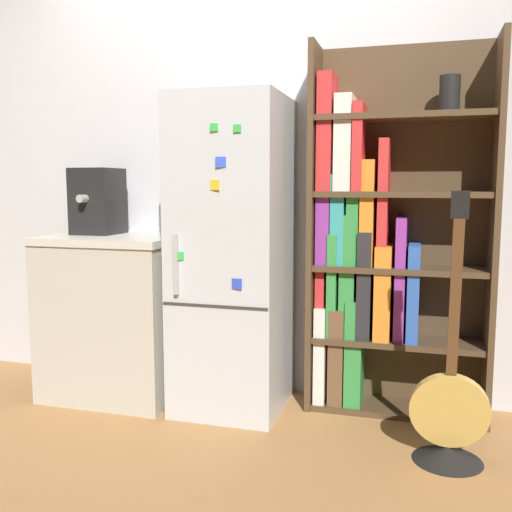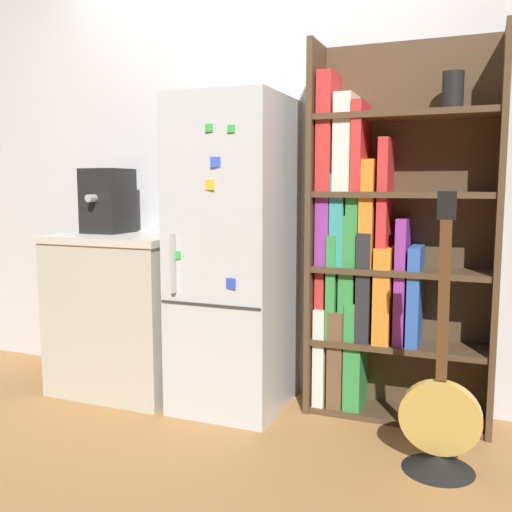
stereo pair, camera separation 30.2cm
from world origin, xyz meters
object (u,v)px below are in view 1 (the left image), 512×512
(bookshelf, at_px, (375,248))
(espresso_machine, at_px, (98,201))
(refrigerator, at_px, (233,255))
(guitar, at_px, (449,424))

(bookshelf, xyz_separation_m, espresso_machine, (-1.57, -0.13, 0.24))
(bookshelf, distance_m, espresso_machine, 1.60)
(espresso_machine, bearing_deg, bookshelf, 4.75)
(refrigerator, xyz_separation_m, guitar, (1.11, -0.37, -0.66))
(guitar, bearing_deg, bookshelf, 124.47)
(espresso_machine, relative_size, guitar, 0.32)
(espresso_machine, distance_m, guitar, 2.20)
(bookshelf, relative_size, guitar, 1.63)
(refrigerator, bearing_deg, guitar, -18.41)
(refrigerator, relative_size, espresso_machine, 4.39)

